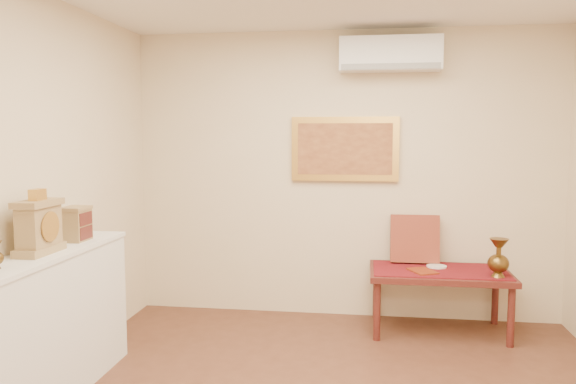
% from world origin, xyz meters
% --- Properties ---
extents(wall_back, '(4.00, 0.02, 2.70)m').
position_xyz_m(wall_back, '(0.00, 2.25, 1.35)').
color(wall_back, beige).
rests_on(wall_back, ground).
extents(wall_front, '(4.00, 0.02, 2.70)m').
position_xyz_m(wall_front, '(0.00, -2.25, 1.35)').
color(wall_front, beige).
rests_on(wall_front, ground).
extents(table_cloth, '(1.14, 0.59, 0.01)m').
position_xyz_m(table_cloth, '(0.85, 1.88, 0.55)').
color(table_cloth, maroon).
rests_on(table_cloth, low_table).
extents(brass_urn_tall, '(0.17, 0.17, 0.39)m').
position_xyz_m(brass_urn_tall, '(1.30, 1.69, 0.75)').
color(brass_urn_tall, brown).
rests_on(brass_urn_tall, table_cloth).
extents(plate, '(0.18, 0.18, 0.01)m').
position_xyz_m(plate, '(0.84, 1.98, 0.56)').
color(plate, white).
rests_on(plate, table_cloth).
extents(menu, '(0.27, 0.30, 0.01)m').
position_xyz_m(menu, '(0.69, 1.78, 0.56)').
color(menu, maroon).
rests_on(menu, table_cloth).
extents(cushion, '(0.44, 0.19, 0.45)m').
position_xyz_m(cushion, '(0.65, 2.14, 0.78)').
color(cushion, maroon).
rests_on(cushion, table_cloth).
extents(display_ledge, '(0.37, 2.02, 0.98)m').
position_xyz_m(display_ledge, '(-1.82, 0.00, 0.49)').
color(display_ledge, silver).
rests_on(display_ledge, floor).
extents(mantel_clock, '(0.17, 0.36, 0.41)m').
position_xyz_m(mantel_clock, '(-1.82, 0.15, 1.15)').
color(mantel_clock, '#9F8052').
rests_on(mantel_clock, display_ledge).
extents(wooden_chest, '(0.16, 0.21, 0.24)m').
position_xyz_m(wooden_chest, '(-1.82, 0.60, 1.10)').
color(wooden_chest, '#9F8052').
rests_on(wooden_chest, display_ledge).
extents(low_table, '(1.20, 0.70, 0.55)m').
position_xyz_m(low_table, '(0.85, 1.88, 0.48)').
color(low_table, '#541E19').
rests_on(low_table, floor).
extents(painting, '(1.00, 0.06, 0.60)m').
position_xyz_m(painting, '(0.00, 2.22, 1.60)').
color(painting, gold).
rests_on(painting, wall_back).
extents(ac_unit, '(0.90, 0.25, 0.30)m').
position_xyz_m(ac_unit, '(0.40, 2.12, 2.45)').
color(ac_unit, silver).
rests_on(ac_unit, wall_back).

